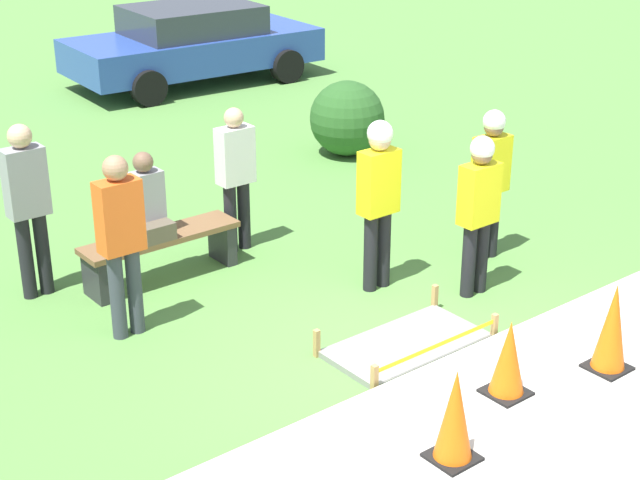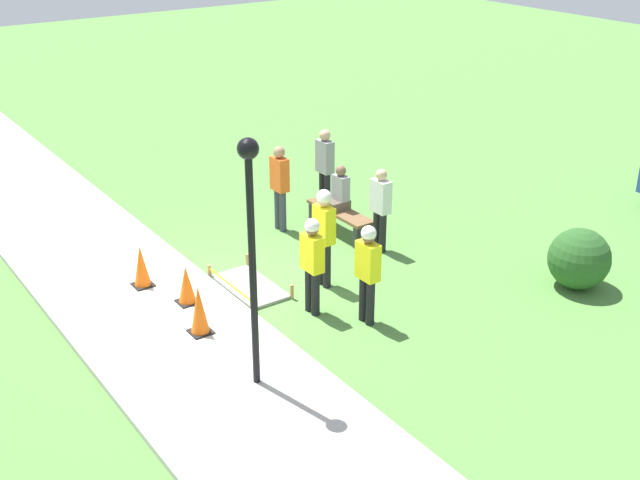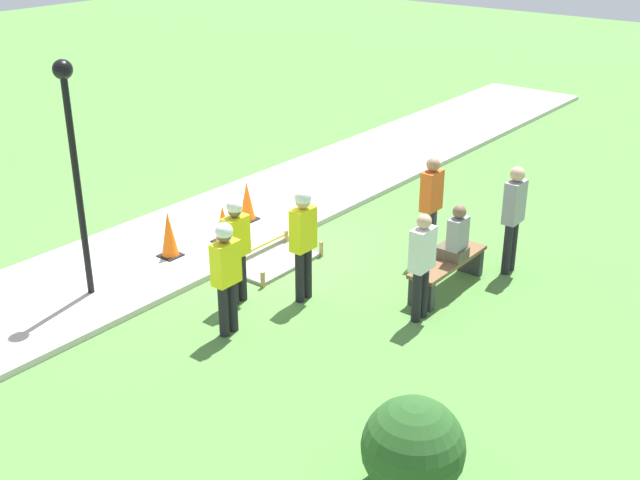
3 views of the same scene
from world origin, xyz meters
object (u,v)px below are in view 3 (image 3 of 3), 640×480
object	(u,v)px
traffic_cone_sidewalk_edge	(169,234)
park_bench	(448,269)
traffic_cone_near_patch	(247,201)
bystander_in_orange_shirt	(431,202)
bystander_in_white_shirt	(513,213)
worker_supervisor	(226,270)
lamppost_near	(72,144)
worker_assistant	(303,235)
worker_trainee	(236,242)
traffic_cone_far_patch	(223,224)
person_seated_on_bench	(456,238)
bystander_in_gray_shirt	(422,261)

from	to	relation	value
traffic_cone_sidewalk_edge	park_bench	world-z (taller)	traffic_cone_sidewalk_edge
traffic_cone_near_patch	bystander_in_orange_shirt	world-z (taller)	bystander_in_orange_shirt
bystander_in_white_shirt	worker_supervisor	bearing A→B (deg)	-27.32
lamppost_near	worker_assistant	bearing A→B (deg)	127.90
worker_trainee	lamppost_near	world-z (taller)	lamppost_near
worker_assistant	bystander_in_white_shirt	bearing A→B (deg)	144.36
traffic_cone_far_patch	worker_supervisor	xyz separation A→B (m)	(2.07, 2.14, 0.56)
worker_trainee	bystander_in_orange_shirt	xyz separation A→B (m)	(-3.17, 1.40, 0.02)
worker_trainee	bystander_in_white_shirt	world-z (taller)	bystander_in_white_shirt
lamppost_near	worker_trainee	bearing A→B (deg)	125.36
lamppost_near	person_seated_on_bench	bearing A→B (deg)	131.79
worker_supervisor	bystander_in_white_shirt	xyz separation A→B (m)	(-4.24, 2.19, 0.04)
bystander_in_gray_shirt	bystander_in_white_shirt	world-z (taller)	bystander_in_white_shirt
traffic_cone_near_patch	traffic_cone_far_patch	distance (m)	1.05
person_seated_on_bench	worker_assistant	distance (m)	2.36
worker_trainee	traffic_cone_far_patch	bearing A→B (deg)	-129.32
traffic_cone_near_patch	traffic_cone_far_patch	world-z (taller)	traffic_cone_near_patch
traffic_cone_sidewalk_edge	worker_supervisor	distance (m)	2.69
person_seated_on_bench	bystander_in_gray_shirt	distance (m)	1.16
person_seated_on_bench	bystander_in_gray_shirt	bearing A→B (deg)	5.20
traffic_cone_far_patch	worker_assistant	world-z (taller)	worker_assistant
traffic_cone_far_patch	traffic_cone_sidewalk_edge	distance (m)	1.03
traffic_cone_far_patch	worker_trainee	xyz separation A→B (m)	(1.31, 1.60, 0.55)
person_seated_on_bench	worker_trainee	xyz separation A→B (m)	(2.41, -2.31, 0.12)
worker_trainee	bystander_in_orange_shirt	world-z (taller)	bystander_in_orange_shirt
park_bench	worker_assistant	bearing A→B (deg)	-43.51
bystander_in_gray_shirt	lamppost_near	xyz separation A→B (m)	(2.56, -4.26, 1.52)
traffic_cone_sidewalk_edge	bystander_in_gray_shirt	world-z (taller)	bystander_in_gray_shirt
worker_trainee	bystander_in_orange_shirt	bearing A→B (deg)	156.12
bystander_in_orange_shirt	bystander_in_white_shirt	distance (m)	1.36
park_bench	worker_trainee	xyz separation A→B (m)	(2.31, -2.26, 0.63)
person_seated_on_bench	bystander_in_white_shirt	bearing A→B (deg)	159.08
traffic_cone_near_patch	traffic_cone_sidewalk_edge	bearing A→B (deg)	2.46
worker_supervisor	bystander_in_orange_shirt	xyz separation A→B (m)	(-3.92, 0.87, 0.01)
traffic_cone_sidewalk_edge	worker_assistant	bearing A→B (deg)	97.85
traffic_cone_near_patch	traffic_cone_sidewalk_edge	xyz separation A→B (m)	(1.98, 0.08, 0.03)
bystander_in_orange_shirt	bystander_in_white_shirt	world-z (taller)	bystander_in_white_shirt
traffic_cone_far_patch	bystander_in_white_shirt	bearing A→B (deg)	116.65
worker_assistant	park_bench	bearing A→B (deg)	136.49
person_seated_on_bench	bystander_in_gray_shirt	world-z (taller)	bystander_in_gray_shirt
traffic_cone_sidewalk_edge	bystander_in_white_shirt	size ratio (longest dim) A/B	0.45
traffic_cone_sidewalk_edge	park_bench	size ratio (longest dim) A/B	0.47
lamppost_near	traffic_cone_sidewalk_edge	bearing A→B (deg)	-178.83
traffic_cone_near_patch	park_bench	bearing A→B (deg)	90.13
bystander_in_gray_shirt	person_seated_on_bench	bearing A→B (deg)	-174.80
worker_assistant	worker_trainee	bearing A→B (deg)	-46.29
bystander_in_gray_shirt	traffic_cone_far_patch	bearing A→B (deg)	-90.89
traffic_cone_sidewalk_edge	worker_assistant	xyz separation A→B (m)	(-0.36, 2.59, 0.57)
park_bench	worker_supervisor	distance (m)	3.58
traffic_cone_far_patch	park_bench	xyz separation A→B (m)	(-1.00, 3.87, -0.07)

